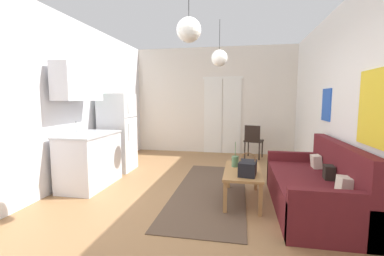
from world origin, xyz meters
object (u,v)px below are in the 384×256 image
pendant_lamp_far (219,58)px  accent_chair (253,139)px  refrigerator (118,132)px  handbag (248,168)px  coffee_table (243,174)px  couch (316,189)px  bamboo_vase (235,161)px  pendant_lamp_near (189,30)px

pendant_lamp_far → accent_chair: bearing=68.2°
accent_chair → refrigerator: bearing=45.7°
pendant_lamp_far → handbag: bearing=-67.9°
handbag → coffee_table: bearing=104.4°
couch → accent_chair: couch is taller
couch → bamboo_vase: size_ratio=5.20×
handbag → accent_chair: 3.05m
refrigerator → pendant_lamp_far: pendant_lamp_far is taller
pendant_lamp_near → accent_chair: bearing=74.9°
handbag → pendant_lamp_near: 1.93m
handbag → pendant_lamp_near: size_ratio=0.48×
coffee_table → bamboo_vase: bearing=123.5°
pendant_lamp_far → refrigerator: bearing=174.4°
refrigerator → pendant_lamp_far: bearing=-5.6°
coffee_table → pendant_lamp_far: size_ratio=1.29×
couch → coffee_table: bearing=171.2°
handbag → pendant_lamp_near: (-0.72, -0.44, 1.73)m
bamboo_vase → handbag: size_ratio=1.09×
handbag → accent_chair: (0.22, 3.04, -0.07)m
couch → bamboo_vase: (-1.08, 0.32, 0.25)m
handbag → couch: bearing=6.0°
bamboo_vase → pendant_lamp_far: pendant_lamp_far is taller
couch → pendant_lamp_near: (-1.63, -0.53, 2.00)m
coffee_table → handbag: handbag is taller
couch → accent_chair: 3.03m
bamboo_vase → coffee_table: bearing=-56.5°
accent_chair → pendant_lamp_far: bearing=84.6°
coffee_table → accent_chair: 2.81m
couch → bamboo_vase: 1.15m
coffee_table → pendant_lamp_near: pendant_lamp_near is taller
couch → accent_chair: size_ratio=2.36×
couch → accent_chair: (-0.69, 2.94, 0.20)m
refrigerator → coffee_table: bearing=-25.2°
pendant_lamp_near → pendant_lamp_far: 1.69m
handbag → pendant_lamp_far: (-0.50, 1.24, 1.66)m
coffee_table → handbag: size_ratio=2.98×
bamboo_vase → couch: bearing=-16.6°
handbag → refrigerator: size_ratio=0.22×
refrigerator → pendant_lamp_near: 3.06m
handbag → accent_chair: size_ratio=0.42×
couch → handbag: couch is taller
refrigerator → pendant_lamp_near: size_ratio=2.16×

